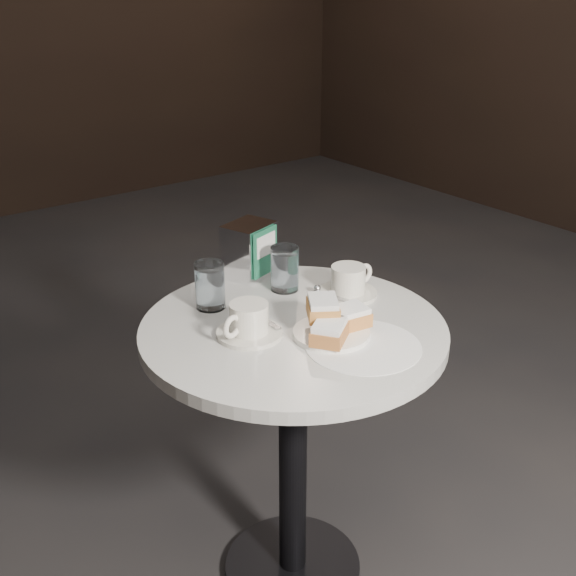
{
  "coord_description": "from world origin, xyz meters",
  "views": [
    {
      "loc": [
        -0.89,
        -1.15,
        1.5
      ],
      "look_at": [
        0.0,
        0.02,
        0.83
      ],
      "focal_mm": 45.0,
      "sensor_mm": 36.0,
      "label": 1
    }
  ],
  "objects_px": {
    "beignet_plate": "(333,324)",
    "coffee_cup_right": "(348,283)",
    "cafe_table": "(293,399)",
    "coffee_cup_left": "(249,322)",
    "water_glass_left": "(210,286)",
    "water_glass_right": "(285,269)",
    "napkin_dispenser": "(250,250)"
  },
  "relations": [
    {
      "from": "cafe_table",
      "to": "water_glass_left",
      "type": "distance_m",
      "value": 0.33
    },
    {
      "from": "cafe_table",
      "to": "napkin_dispenser",
      "type": "relative_size",
      "value": 5.1
    },
    {
      "from": "coffee_cup_left",
      "to": "napkin_dispenser",
      "type": "height_order",
      "value": "napkin_dispenser"
    },
    {
      "from": "beignet_plate",
      "to": "water_glass_right",
      "type": "xyz_separation_m",
      "value": [
        0.07,
        0.26,
        0.02
      ]
    },
    {
      "from": "beignet_plate",
      "to": "napkin_dispenser",
      "type": "height_order",
      "value": "napkin_dispenser"
    },
    {
      "from": "cafe_table",
      "to": "coffee_cup_right",
      "type": "distance_m",
      "value": 0.31
    },
    {
      "from": "coffee_cup_right",
      "to": "water_glass_left",
      "type": "bearing_deg",
      "value": 152.35
    },
    {
      "from": "cafe_table",
      "to": "coffee_cup_left",
      "type": "xyz_separation_m",
      "value": [
        -0.11,
        0.02,
        0.23
      ]
    },
    {
      "from": "beignet_plate",
      "to": "water_glass_left",
      "type": "xyz_separation_m",
      "value": [
        -0.14,
        0.29,
        0.02
      ]
    },
    {
      "from": "coffee_cup_left",
      "to": "napkin_dispenser",
      "type": "xyz_separation_m",
      "value": [
        0.19,
        0.28,
        0.04
      ]
    },
    {
      "from": "beignet_plate",
      "to": "coffee_cup_left",
      "type": "distance_m",
      "value": 0.18
    },
    {
      "from": "coffee_cup_left",
      "to": "cafe_table",
      "type": "bearing_deg",
      "value": -25.01
    },
    {
      "from": "cafe_table",
      "to": "beignet_plate",
      "type": "bearing_deg",
      "value": -68.99
    },
    {
      "from": "coffee_cup_right",
      "to": "napkin_dispenser",
      "type": "distance_m",
      "value": 0.28
    },
    {
      "from": "coffee_cup_left",
      "to": "water_glass_left",
      "type": "bearing_deg",
      "value": 72.01
    },
    {
      "from": "beignet_plate",
      "to": "water_glass_right",
      "type": "bearing_deg",
      "value": 75.83
    },
    {
      "from": "napkin_dispenser",
      "to": "cafe_table",
      "type": "bearing_deg",
      "value": -124.17
    },
    {
      "from": "cafe_table",
      "to": "water_glass_right",
      "type": "bearing_deg",
      "value": 58.6
    },
    {
      "from": "coffee_cup_right",
      "to": "water_glass_right",
      "type": "relative_size",
      "value": 1.39
    },
    {
      "from": "coffee_cup_left",
      "to": "napkin_dispenser",
      "type": "bearing_deg",
      "value": 40.08
    },
    {
      "from": "water_glass_right",
      "to": "water_glass_left",
      "type": "bearing_deg",
      "value": 173.06
    },
    {
      "from": "water_glass_left",
      "to": "water_glass_right",
      "type": "bearing_deg",
      "value": -6.94
    },
    {
      "from": "cafe_table",
      "to": "water_glass_left",
      "type": "relative_size",
      "value": 6.55
    },
    {
      "from": "napkin_dispenser",
      "to": "water_glass_left",
      "type": "bearing_deg",
      "value": -169.07
    },
    {
      "from": "coffee_cup_right",
      "to": "water_glass_left",
      "type": "xyz_separation_m",
      "value": [
        -0.31,
        0.15,
        0.02
      ]
    },
    {
      "from": "cafe_table",
      "to": "coffee_cup_left",
      "type": "height_order",
      "value": "coffee_cup_left"
    },
    {
      "from": "napkin_dispenser",
      "to": "water_glass_right",
      "type": "bearing_deg",
      "value": -100.12
    },
    {
      "from": "beignet_plate",
      "to": "coffee_cup_right",
      "type": "height_order",
      "value": "beignet_plate"
    },
    {
      "from": "water_glass_left",
      "to": "water_glass_right",
      "type": "xyz_separation_m",
      "value": [
        0.2,
        -0.02,
        -0.0
      ]
    },
    {
      "from": "cafe_table",
      "to": "coffee_cup_right",
      "type": "height_order",
      "value": "coffee_cup_right"
    },
    {
      "from": "water_glass_right",
      "to": "napkin_dispenser",
      "type": "distance_m",
      "value": 0.13
    },
    {
      "from": "beignet_plate",
      "to": "coffee_cup_left",
      "type": "relative_size",
      "value": 1.18
    }
  ]
}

